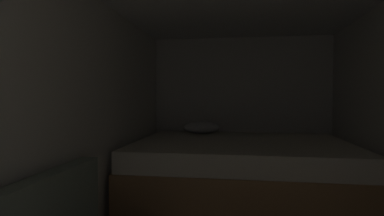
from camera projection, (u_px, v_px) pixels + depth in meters
name	position (u px, v px, depth m)	size (l,w,h in m)	color
wall_back	(241.00, 112.00, 4.25)	(2.51, 0.05, 2.07)	silver
wall_left	(66.00, 127.00, 2.13)	(0.05, 4.61, 2.07)	silver
bed	(241.00, 175.00, 3.34)	(2.29, 1.74, 0.93)	#9E7247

